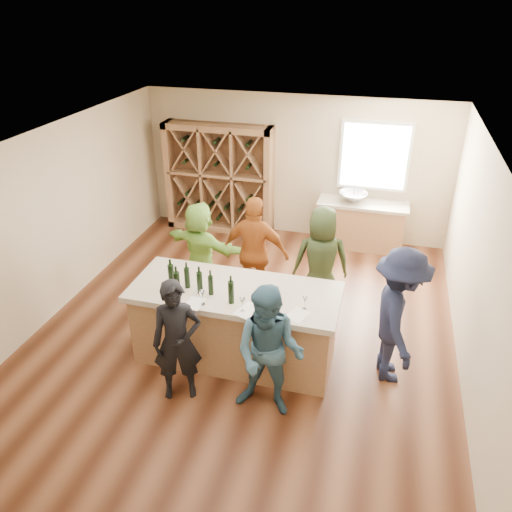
% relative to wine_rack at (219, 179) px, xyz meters
% --- Properties ---
extents(floor, '(6.00, 7.00, 0.10)m').
position_rel_wine_rack_xyz_m(floor, '(1.50, -3.27, -1.15)').
color(floor, '#59301C').
rests_on(floor, ground).
extents(ceiling, '(6.00, 7.00, 0.10)m').
position_rel_wine_rack_xyz_m(ceiling, '(1.50, -3.27, 1.75)').
color(ceiling, white).
rests_on(ceiling, ground).
extents(wall_back, '(6.00, 0.10, 2.80)m').
position_rel_wine_rack_xyz_m(wall_back, '(1.50, 0.28, 0.30)').
color(wall_back, '#C7B390').
rests_on(wall_back, ground).
extents(wall_front, '(6.00, 0.10, 2.80)m').
position_rel_wine_rack_xyz_m(wall_front, '(1.50, -6.82, 0.30)').
color(wall_front, '#C7B390').
rests_on(wall_front, ground).
extents(wall_left, '(0.10, 7.00, 2.80)m').
position_rel_wine_rack_xyz_m(wall_left, '(-1.55, -3.27, 0.30)').
color(wall_left, '#C7B390').
rests_on(wall_left, ground).
extents(wall_right, '(0.10, 7.00, 2.80)m').
position_rel_wine_rack_xyz_m(wall_right, '(4.55, -3.27, 0.30)').
color(wall_right, '#C7B390').
rests_on(wall_right, ground).
extents(window_frame, '(1.30, 0.06, 1.30)m').
position_rel_wine_rack_xyz_m(window_frame, '(3.00, 0.20, 0.65)').
color(window_frame, white).
rests_on(window_frame, wall_back).
extents(window_pane, '(1.18, 0.01, 1.18)m').
position_rel_wine_rack_xyz_m(window_pane, '(3.00, 0.17, 0.65)').
color(window_pane, white).
rests_on(window_pane, wall_back).
extents(wine_rack, '(2.20, 0.45, 2.20)m').
position_rel_wine_rack_xyz_m(wine_rack, '(0.00, 0.00, 0.00)').
color(wine_rack, '#996D49').
rests_on(wine_rack, floor).
extents(back_counter_base, '(1.60, 0.58, 0.86)m').
position_rel_wine_rack_xyz_m(back_counter_base, '(2.90, -0.07, -0.67)').
color(back_counter_base, '#996D49').
rests_on(back_counter_base, floor).
extents(back_counter_top, '(1.70, 0.62, 0.06)m').
position_rel_wine_rack_xyz_m(back_counter_top, '(2.90, -0.07, -0.21)').
color(back_counter_top, '#B8AC97').
rests_on(back_counter_top, back_counter_base).
extents(sink, '(0.54, 0.54, 0.19)m').
position_rel_wine_rack_xyz_m(sink, '(2.70, -0.07, -0.09)').
color(sink, silver).
rests_on(sink, back_counter_top).
extents(faucet, '(0.02, 0.02, 0.30)m').
position_rel_wine_rack_xyz_m(faucet, '(2.70, 0.11, -0.03)').
color(faucet, silver).
rests_on(faucet, back_counter_top).
extents(tasting_counter_base, '(2.60, 1.00, 1.00)m').
position_rel_wine_rack_xyz_m(tasting_counter_base, '(1.54, -3.90, -0.60)').
color(tasting_counter_base, '#996D49').
rests_on(tasting_counter_base, floor).
extents(tasting_counter_top, '(2.72, 1.12, 0.08)m').
position_rel_wine_rack_xyz_m(tasting_counter_top, '(1.54, -3.90, -0.06)').
color(tasting_counter_top, '#B8AC97').
rests_on(tasting_counter_top, tasting_counter_base).
extents(wine_bottle_a, '(0.08, 0.08, 0.32)m').
position_rel_wine_rack_xyz_m(wine_bottle_a, '(0.73, -4.03, 0.14)').
color(wine_bottle_a, black).
rests_on(wine_bottle_a, tasting_counter_top).
extents(wine_bottle_b, '(0.09, 0.09, 0.32)m').
position_rel_wine_rack_xyz_m(wine_bottle_b, '(0.87, -4.19, 0.14)').
color(wine_bottle_b, black).
rests_on(wine_bottle_b, tasting_counter_top).
extents(wine_bottle_c, '(0.08, 0.08, 0.28)m').
position_rel_wine_rack_xyz_m(wine_bottle_c, '(0.93, -4.00, 0.12)').
color(wine_bottle_c, black).
rests_on(wine_bottle_c, tasting_counter_top).
extents(wine_bottle_d, '(0.09, 0.09, 0.30)m').
position_rel_wine_rack_xyz_m(wine_bottle_d, '(1.14, -4.08, 0.13)').
color(wine_bottle_d, black).
rests_on(wine_bottle_d, tasting_counter_top).
extents(wine_bottle_e, '(0.08, 0.08, 0.26)m').
position_rel_wine_rack_xyz_m(wine_bottle_e, '(1.28, -4.08, 0.11)').
color(wine_bottle_e, black).
rests_on(wine_bottle_e, tasting_counter_top).
extents(wine_glass_a, '(0.07, 0.07, 0.19)m').
position_rel_wine_rack_xyz_m(wine_glass_a, '(1.26, -4.32, 0.08)').
color(wine_glass_a, white).
rests_on(wine_glass_a, tasting_counter_top).
extents(wine_glass_b, '(0.08, 0.08, 0.19)m').
position_rel_wine_rack_xyz_m(wine_glass_b, '(1.77, -4.34, 0.07)').
color(wine_glass_b, white).
rests_on(wine_glass_b, tasting_counter_top).
extents(wine_glass_c, '(0.09, 0.09, 0.17)m').
position_rel_wine_rack_xyz_m(wine_glass_c, '(2.20, -4.39, 0.07)').
color(wine_glass_c, white).
rests_on(wine_glass_c, tasting_counter_top).
extents(wine_glass_d, '(0.09, 0.09, 0.20)m').
position_rel_wine_rack_xyz_m(wine_glass_d, '(1.96, -4.03, 0.08)').
color(wine_glass_d, white).
rests_on(wine_glass_d, tasting_counter_top).
extents(wine_glass_e, '(0.07, 0.07, 0.16)m').
position_rel_wine_rack_xyz_m(wine_glass_e, '(2.49, -4.11, 0.06)').
color(wine_glass_e, white).
rests_on(wine_glass_e, tasting_counter_top).
extents(tasting_menu_a, '(0.22, 0.29, 0.00)m').
position_rel_wine_rack_xyz_m(tasting_menu_a, '(1.15, -4.33, -0.02)').
color(tasting_menu_a, white).
rests_on(tasting_menu_a, tasting_counter_top).
extents(tasting_menu_b, '(0.33, 0.39, 0.00)m').
position_rel_wine_rack_xyz_m(tasting_menu_b, '(1.84, -4.31, -0.02)').
color(tasting_menu_b, white).
rests_on(tasting_menu_b, tasting_counter_top).
extents(tasting_menu_c, '(0.30, 0.35, 0.00)m').
position_rel_wine_rack_xyz_m(tasting_menu_c, '(2.43, -4.24, -0.02)').
color(tasting_menu_c, white).
rests_on(tasting_menu_c, tasting_counter_top).
extents(person_near_left, '(0.71, 0.62, 1.62)m').
position_rel_wine_rack_xyz_m(person_near_left, '(1.09, -4.77, -0.29)').
color(person_near_left, black).
rests_on(person_near_left, floor).
extents(person_near_right, '(0.85, 0.49, 1.70)m').
position_rel_wine_rack_xyz_m(person_near_right, '(2.21, -4.74, -0.25)').
color(person_near_right, '#335972').
rests_on(person_near_right, floor).
extents(person_server, '(0.76, 1.27, 1.85)m').
position_rel_wine_rack_xyz_m(person_server, '(3.60, -3.73, -0.18)').
color(person_server, '#191E38').
rests_on(person_server, floor).
extents(person_far_mid, '(1.08, 0.59, 1.81)m').
position_rel_wine_rack_xyz_m(person_far_mid, '(1.44, -2.52, -0.20)').
color(person_far_mid, '#994C19').
rests_on(person_far_mid, floor).
extents(person_far_right, '(0.95, 0.72, 1.74)m').
position_rel_wine_rack_xyz_m(person_far_right, '(2.46, -2.49, -0.23)').
color(person_far_right, '#263319').
rests_on(person_far_right, floor).
extents(person_far_left, '(1.56, 0.92, 1.59)m').
position_rel_wine_rack_xyz_m(person_far_left, '(0.50, -2.44, -0.30)').
color(person_far_left, '#8CC64C').
rests_on(person_far_left, floor).
extents(wine_bottle_f, '(0.07, 0.07, 0.30)m').
position_rel_wine_rack_xyz_m(wine_bottle_f, '(1.59, -4.20, 0.13)').
color(wine_bottle_f, black).
rests_on(wine_bottle_f, tasting_counter_top).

